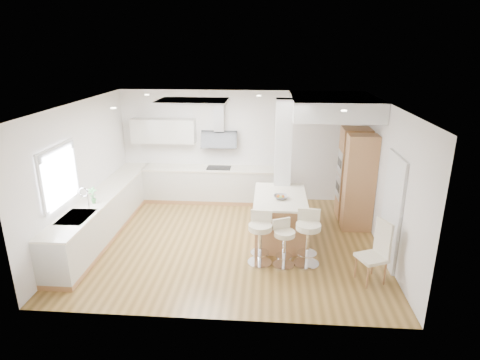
# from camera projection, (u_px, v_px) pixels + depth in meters

# --- Properties ---
(ground) EXTENTS (6.00, 6.00, 0.00)m
(ground) POSITION_uv_depth(u_px,v_px,m) (230.00, 241.00, 8.27)
(ground) COLOR olive
(ground) RESTS_ON ground
(ceiling) EXTENTS (6.00, 5.00, 0.02)m
(ceiling) POSITION_uv_depth(u_px,v_px,m) (230.00, 241.00, 8.27)
(ceiling) COLOR silver
(ceiling) RESTS_ON ground
(wall_back) EXTENTS (6.00, 0.04, 2.80)m
(wall_back) POSITION_uv_depth(u_px,v_px,m) (240.00, 146.00, 10.19)
(wall_back) COLOR silver
(wall_back) RESTS_ON ground
(wall_left) EXTENTS (0.04, 5.00, 2.80)m
(wall_left) POSITION_uv_depth(u_px,v_px,m) (81.00, 173.00, 8.04)
(wall_left) COLOR silver
(wall_left) RESTS_ON ground
(wall_right) EXTENTS (0.04, 5.00, 2.80)m
(wall_right) POSITION_uv_depth(u_px,v_px,m) (387.00, 180.00, 7.61)
(wall_right) COLOR silver
(wall_right) RESTS_ON ground
(skylight) EXTENTS (4.10, 2.10, 0.06)m
(skylight) POSITION_uv_depth(u_px,v_px,m) (193.00, 101.00, 8.01)
(skylight) COLOR silver
(skylight) RESTS_ON ground
(window_left) EXTENTS (0.06, 1.28, 1.07)m
(window_left) POSITION_uv_depth(u_px,v_px,m) (59.00, 173.00, 7.09)
(window_left) COLOR silver
(window_left) RESTS_ON ground
(doorway_right) EXTENTS (0.05, 1.00, 2.10)m
(doorway_right) POSITION_uv_depth(u_px,v_px,m) (392.00, 212.00, 7.17)
(doorway_right) COLOR #423934
(doorway_right) RESTS_ON ground
(counter_left) EXTENTS (0.63, 4.50, 1.35)m
(counter_left) POSITION_uv_depth(u_px,v_px,m) (105.00, 212.00, 8.53)
(counter_left) COLOR #AF7A4B
(counter_left) RESTS_ON ground
(counter_back) EXTENTS (3.62, 0.63, 2.50)m
(counter_back) POSITION_uv_depth(u_px,v_px,m) (203.00, 175.00, 10.22)
(counter_back) COLOR #AF7A4B
(counter_back) RESTS_ON ground
(pillar) EXTENTS (0.35, 0.35, 2.80)m
(pillar) POSITION_uv_depth(u_px,v_px,m) (283.00, 164.00, 8.65)
(pillar) COLOR silver
(pillar) RESTS_ON ground
(soffit) EXTENTS (1.78, 2.20, 0.40)m
(soffit) POSITION_uv_depth(u_px,v_px,m) (333.00, 106.00, 8.61)
(soffit) COLOR silver
(soffit) RESTS_ON ground
(oven_column) EXTENTS (0.63, 1.21, 2.10)m
(oven_column) POSITION_uv_depth(u_px,v_px,m) (355.00, 177.00, 8.91)
(oven_column) COLOR #AF7A4B
(oven_column) RESTS_ON ground
(peninsula) EXTENTS (1.05, 1.58, 1.03)m
(peninsula) POSITION_uv_depth(u_px,v_px,m) (280.00, 217.00, 8.22)
(peninsula) COLOR #AF7A4B
(peninsula) RESTS_ON ground
(bar_stool_a) EXTENTS (0.48, 0.48, 1.00)m
(bar_stool_a) POSITION_uv_depth(u_px,v_px,m) (260.00, 235.00, 7.27)
(bar_stool_a) COLOR silver
(bar_stool_a) RESTS_ON ground
(bar_stool_b) EXTENTS (0.52, 0.52, 0.88)m
(bar_stool_b) POSITION_uv_depth(u_px,v_px,m) (284.00, 241.00, 7.21)
(bar_stool_b) COLOR silver
(bar_stool_b) RESTS_ON ground
(bar_stool_c) EXTENTS (0.50, 0.50, 1.04)m
(bar_stool_c) POSITION_uv_depth(u_px,v_px,m) (308.00, 235.00, 7.22)
(bar_stool_c) COLOR silver
(bar_stool_c) RESTS_ON ground
(dining_chair) EXTENTS (0.56, 0.56, 1.10)m
(dining_chair) POSITION_uv_depth(u_px,v_px,m) (377.00, 249.00, 6.71)
(dining_chair) COLOR beige
(dining_chair) RESTS_ON ground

